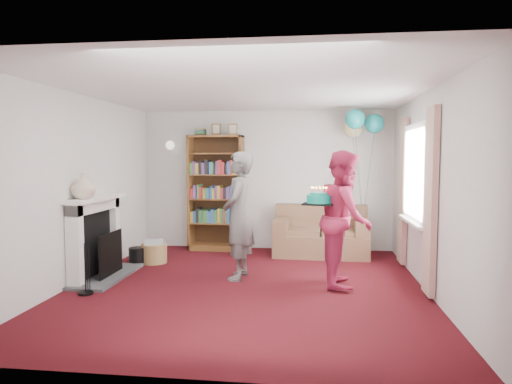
# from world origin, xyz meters

# --- Properties ---
(ground) EXTENTS (5.00, 5.00, 0.00)m
(ground) POSITION_xyz_m (0.00, 0.00, 0.00)
(ground) COLOR black
(ground) RESTS_ON ground
(wall_back) EXTENTS (4.50, 0.02, 2.50)m
(wall_back) POSITION_xyz_m (0.00, 2.51, 1.25)
(wall_back) COLOR silver
(wall_back) RESTS_ON ground
(wall_left) EXTENTS (0.02, 5.00, 2.50)m
(wall_left) POSITION_xyz_m (-2.26, 0.00, 1.25)
(wall_left) COLOR silver
(wall_left) RESTS_ON ground
(wall_right) EXTENTS (0.02, 5.00, 2.50)m
(wall_right) POSITION_xyz_m (2.26, 0.00, 1.25)
(wall_right) COLOR silver
(wall_right) RESTS_ON ground
(ceiling) EXTENTS (4.50, 5.00, 0.01)m
(ceiling) POSITION_xyz_m (0.00, 0.00, 2.50)
(ceiling) COLOR white
(ceiling) RESTS_ON wall_back
(fireplace) EXTENTS (0.55, 1.80, 1.12)m
(fireplace) POSITION_xyz_m (-2.09, 0.19, 0.51)
(fireplace) COLOR #3F3F42
(fireplace) RESTS_ON ground
(window_bay) EXTENTS (0.14, 2.02, 2.20)m
(window_bay) POSITION_xyz_m (2.21, 0.60, 1.20)
(window_bay) COLOR white
(window_bay) RESTS_ON ground
(wall_sconce) EXTENTS (0.16, 0.23, 0.16)m
(wall_sconce) POSITION_xyz_m (-1.75, 2.36, 1.88)
(wall_sconce) COLOR gold
(wall_sconce) RESTS_ON ground
(bookcase) EXTENTS (0.97, 0.42, 2.26)m
(bookcase) POSITION_xyz_m (-0.88, 2.30, 1.00)
(bookcase) COLOR #472B14
(bookcase) RESTS_ON ground
(sofa) EXTENTS (1.58, 0.84, 0.84)m
(sofa) POSITION_xyz_m (0.98, 2.07, 0.32)
(sofa) COLOR brown
(sofa) RESTS_ON ground
(wicker_basket) EXTENTS (0.40, 0.40, 0.36)m
(wicker_basket) POSITION_xyz_m (-1.64, 1.12, 0.16)
(wicker_basket) COLOR #A0774B
(wicker_basket) RESTS_ON ground
(person_striped) EXTENTS (0.44, 0.65, 1.74)m
(person_striped) POSITION_xyz_m (-0.17, 0.38, 0.87)
(person_striped) COLOR black
(person_striped) RESTS_ON ground
(person_magenta) EXTENTS (0.69, 0.88, 1.75)m
(person_magenta) POSITION_xyz_m (1.25, 0.23, 0.88)
(person_magenta) COLOR #AB2246
(person_magenta) RESTS_ON ground
(birthday_cake) EXTENTS (0.38, 0.38, 0.22)m
(birthday_cake) POSITION_xyz_m (0.91, 0.10, 1.13)
(birthday_cake) COLOR black
(birthday_cake) RESTS_ON ground
(balloons) EXTENTS (0.65, 0.70, 1.80)m
(balloons) POSITION_xyz_m (1.62, 2.07, 2.22)
(balloons) COLOR #3F3F3F
(balloons) RESTS_ON ground
(mantel_vase) EXTENTS (0.39, 0.39, 0.33)m
(mantel_vase) POSITION_xyz_m (-2.12, -0.15, 1.29)
(mantel_vase) COLOR beige
(mantel_vase) RESTS_ON fireplace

